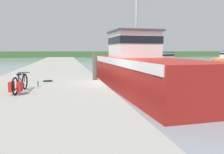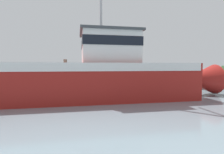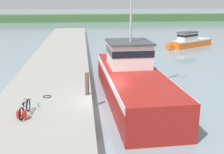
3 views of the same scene
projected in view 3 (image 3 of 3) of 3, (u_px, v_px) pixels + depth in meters
The scene contains 9 objects.
ground_plane at pixel (104, 112), 16.69m from camera, with size 320.00×320.00×0.00m, color gray.
dock_pier at pixel (44, 108), 16.21m from camera, with size 5.60×80.00×0.89m, color gray.
far_shoreline at pixel (187, 17), 83.45m from camera, with size 180.00×5.00×2.04m, color #426638.
fishing_boat_main at pixel (131, 77), 18.98m from camera, with size 3.95×14.69×11.05m.
boat_red_outer at pixel (189, 41), 38.79m from camera, with size 7.71×5.32×2.13m.
bicycle_touring at pixel (24, 111), 13.81m from camera, with size 0.55×1.73×0.70m.
mooring_post at pixel (87, 84), 16.85m from camera, with size 0.24×0.24×1.41m, color #51473D.
hose_coil at pixel (47, 97), 16.67m from camera, with size 0.48×0.48×0.04m, color black.
water_bottle_by_bike at pixel (38, 105), 15.11m from camera, with size 0.06×0.06×0.24m, color green.
Camera 3 is at (-1.16, -15.45, 6.57)m, focal length 45.00 mm.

